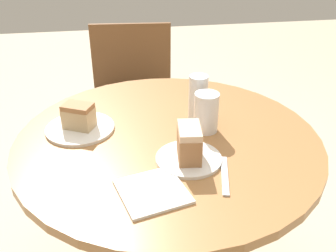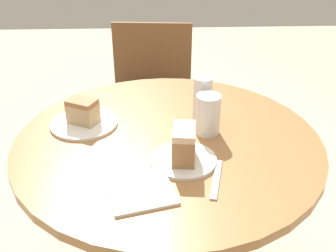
{
  "view_description": "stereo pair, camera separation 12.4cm",
  "coord_description": "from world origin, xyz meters",
  "px_view_note": "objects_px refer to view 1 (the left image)",
  "views": [
    {
      "loc": [
        -0.17,
        -1.06,
        1.4
      ],
      "look_at": [
        0.0,
        0.0,
        0.79
      ],
      "focal_mm": 42.0,
      "sensor_mm": 36.0,
      "label": 1
    },
    {
      "loc": [
        -0.05,
        -1.08,
        1.4
      ],
      "look_at": [
        0.0,
        0.0,
        0.79
      ],
      "focal_mm": 42.0,
      "sensor_mm": 36.0,
      "label": 2
    }
  ],
  "objects_px": {
    "chair": "(133,101)",
    "cake_slice_far": "(79,116)",
    "plate_near": "(189,159)",
    "glass_water": "(198,99)",
    "glass_lemonade": "(206,115)",
    "plate_far": "(80,128)",
    "cake_slice_near": "(189,143)"
  },
  "relations": [
    {
      "from": "chair",
      "to": "cake_slice_far",
      "type": "xyz_separation_m",
      "value": [
        -0.23,
        -0.8,
        0.34
      ]
    },
    {
      "from": "plate_near",
      "to": "cake_slice_far",
      "type": "bearing_deg",
      "value": 143.97
    },
    {
      "from": "plate_near",
      "to": "glass_water",
      "type": "distance_m",
      "value": 0.27
    },
    {
      "from": "plate_near",
      "to": "glass_lemonade",
      "type": "bearing_deg",
      "value": 61.17
    },
    {
      "from": "chair",
      "to": "glass_water",
      "type": "xyz_separation_m",
      "value": [
        0.18,
        -0.78,
        0.36
      ]
    },
    {
      "from": "plate_near",
      "to": "plate_far",
      "type": "distance_m",
      "value": 0.39
    },
    {
      "from": "chair",
      "to": "cake_slice_near",
      "type": "relative_size",
      "value": 7.57
    },
    {
      "from": "glass_lemonade",
      "to": "glass_water",
      "type": "height_order",
      "value": "glass_water"
    },
    {
      "from": "plate_near",
      "to": "cake_slice_far",
      "type": "height_order",
      "value": "cake_slice_far"
    },
    {
      "from": "cake_slice_far",
      "to": "glass_lemonade",
      "type": "relative_size",
      "value": 0.86
    },
    {
      "from": "chair",
      "to": "cake_slice_near",
      "type": "xyz_separation_m",
      "value": [
        0.09,
        -1.03,
        0.35
      ]
    },
    {
      "from": "chair",
      "to": "cake_slice_far",
      "type": "relative_size",
      "value": 7.51
    },
    {
      "from": "cake_slice_near",
      "to": "cake_slice_far",
      "type": "distance_m",
      "value": 0.39
    },
    {
      "from": "chair",
      "to": "cake_slice_near",
      "type": "bearing_deg",
      "value": -79.77
    },
    {
      "from": "glass_water",
      "to": "cake_slice_far",
      "type": "bearing_deg",
      "value": -177.04
    },
    {
      "from": "cake_slice_far",
      "to": "glass_water",
      "type": "distance_m",
      "value": 0.4
    },
    {
      "from": "plate_near",
      "to": "cake_slice_near",
      "type": "bearing_deg",
      "value": 180.0
    },
    {
      "from": "glass_lemonade",
      "to": "cake_slice_near",
      "type": "bearing_deg",
      "value": -118.83
    },
    {
      "from": "chair",
      "to": "plate_near",
      "type": "distance_m",
      "value": 1.08
    },
    {
      "from": "plate_far",
      "to": "plate_near",
      "type": "bearing_deg",
      "value": -36.03
    },
    {
      "from": "cake_slice_far",
      "to": "plate_near",
      "type": "bearing_deg",
      "value": -36.03
    },
    {
      "from": "glass_lemonade",
      "to": "glass_water",
      "type": "distance_m",
      "value": 0.09
    },
    {
      "from": "cake_slice_near",
      "to": "glass_lemonade",
      "type": "bearing_deg",
      "value": 61.17
    },
    {
      "from": "cake_slice_near",
      "to": "cake_slice_far",
      "type": "height_order",
      "value": "cake_slice_near"
    },
    {
      "from": "chair",
      "to": "plate_near",
      "type": "bearing_deg",
      "value": -79.77
    },
    {
      "from": "plate_far",
      "to": "glass_water",
      "type": "relative_size",
      "value": 1.45
    },
    {
      "from": "plate_near",
      "to": "plate_far",
      "type": "height_order",
      "value": "same"
    },
    {
      "from": "plate_near",
      "to": "glass_lemonade",
      "type": "distance_m",
      "value": 0.19
    },
    {
      "from": "plate_far",
      "to": "glass_water",
      "type": "bearing_deg",
      "value": 2.96
    },
    {
      "from": "glass_water",
      "to": "cake_slice_near",
      "type": "bearing_deg",
      "value": -108.19
    },
    {
      "from": "plate_far",
      "to": "glass_lemonade",
      "type": "height_order",
      "value": "glass_lemonade"
    },
    {
      "from": "cake_slice_near",
      "to": "glass_water",
      "type": "bearing_deg",
      "value": 71.81
    }
  ]
}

